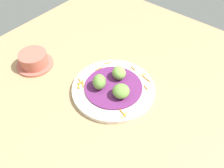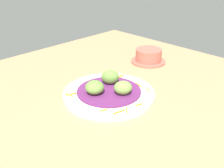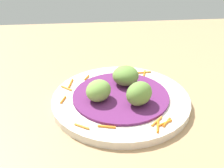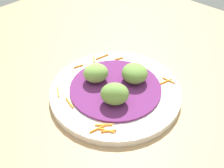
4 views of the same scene
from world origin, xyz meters
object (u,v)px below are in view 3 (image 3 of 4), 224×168
Objects in this scene: guac_scoop_left at (139,94)px; guac_scoop_center at (126,76)px; guac_scoop_right at (98,89)px; main_plate at (121,100)px.

guac_scoop_left is 7.97cm from guac_scoop_center.
guac_scoop_left is 0.99× the size of guac_scoop_center.
main_plate is at bearing 100.79° from guac_scoop_right.
guac_scoop_right is at bearing -109.21° from guac_scoop_left.
main_plate is 5.79cm from guac_scoop_left.
guac_scoop_center and guac_scoop_right have the same top height.
main_plate is at bearing -139.21° from guac_scoop_left.
guac_scoop_right is (0.86, -4.52, 3.29)cm from main_plate.
guac_scoop_center is at bearing 130.79° from guac_scoop_right.
guac_scoop_left is 1.04× the size of guac_scoop_right.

